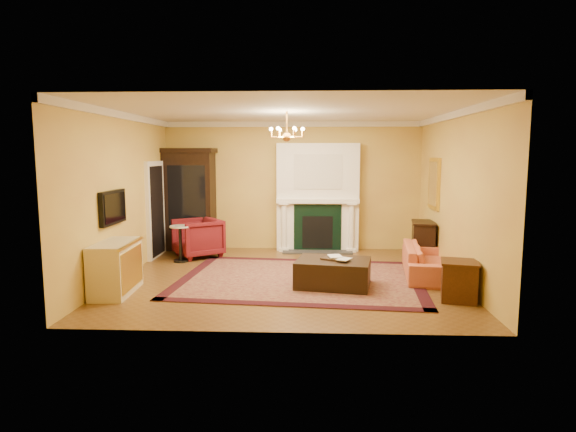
# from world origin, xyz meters

# --- Properties ---
(floor) EXTENTS (6.00, 5.50, 0.02)m
(floor) POSITION_xyz_m (0.00, 0.00, -0.01)
(floor) COLOR brown
(floor) RESTS_ON ground
(ceiling) EXTENTS (6.00, 5.50, 0.02)m
(ceiling) POSITION_xyz_m (0.00, 0.00, 3.01)
(ceiling) COLOR silver
(ceiling) RESTS_ON wall_back
(wall_back) EXTENTS (6.00, 0.02, 3.00)m
(wall_back) POSITION_xyz_m (0.00, 2.76, 1.50)
(wall_back) COLOR gold
(wall_back) RESTS_ON floor
(wall_front) EXTENTS (6.00, 0.02, 3.00)m
(wall_front) POSITION_xyz_m (0.00, -2.76, 1.50)
(wall_front) COLOR gold
(wall_front) RESTS_ON floor
(wall_left) EXTENTS (0.02, 5.50, 3.00)m
(wall_left) POSITION_xyz_m (-3.01, 0.00, 1.50)
(wall_left) COLOR gold
(wall_left) RESTS_ON floor
(wall_right) EXTENTS (0.02, 5.50, 3.00)m
(wall_right) POSITION_xyz_m (3.01, 0.00, 1.50)
(wall_right) COLOR gold
(wall_right) RESTS_ON floor
(fireplace) EXTENTS (1.90, 0.70, 2.50)m
(fireplace) POSITION_xyz_m (0.60, 2.57, 1.19)
(fireplace) COLOR white
(fireplace) RESTS_ON wall_back
(crown_molding) EXTENTS (6.00, 5.50, 0.12)m
(crown_molding) POSITION_xyz_m (0.00, 0.96, 2.94)
(crown_molding) COLOR silver
(crown_molding) RESTS_ON ceiling
(doorway) EXTENTS (0.08, 1.05, 2.10)m
(doorway) POSITION_xyz_m (-2.95, 1.70, 1.05)
(doorway) COLOR silver
(doorway) RESTS_ON wall_left
(tv_panel) EXTENTS (0.09, 0.95, 0.58)m
(tv_panel) POSITION_xyz_m (-2.95, -0.60, 1.35)
(tv_panel) COLOR black
(tv_panel) RESTS_ON wall_left
(gilt_mirror) EXTENTS (0.06, 0.76, 1.05)m
(gilt_mirror) POSITION_xyz_m (2.97, 1.40, 1.65)
(gilt_mirror) COLOR gold
(gilt_mirror) RESTS_ON wall_right
(chandelier) EXTENTS (0.63, 0.55, 0.53)m
(chandelier) POSITION_xyz_m (-0.00, 0.00, 2.61)
(chandelier) COLOR gold
(chandelier) RESTS_ON ceiling
(oriental_rug) EXTENTS (4.58, 3.60, 0.02)m
(oriental_rug) POSITION_xyz_m (0.25, -0.13, 0.01)
(oriental_rug) COLOR #460F1A
(oriental_rug) RESTS_ON floor
(china_cabinet) EXTENTS (1.18, 0.60, 2.28)m
(china_cabinet) POSITION_xyz_m (-2.40, 2.49, 1.14)
(china_cabinet) COLOR black
(china_cabinet) RESTS_ON floor
(wingback_armchair) EXTENTS (1.21, 1.23, 0.93)m
(wingback_armchair) POSITION_xyz_m (-2.04, 1.71, 0.47)
(wingback_armchair) COLOR maroon
(wingback_armchair) RESTS_ON floor
(pedestal_table) EXTENTS (0.43, 0.43, 0.77)m
(pedestal_table) POSITION_xyz_m (-2.29, 1.20, 0.45)
(pedestal_table) COLOR black
(pedestal_table) RESTS_ON floor
(commode) EXTENTS (0.59, 1.16, 0.84)m
(commode) POSITION_xyz_m (-2.73, -1.13, 0.42)
(commode) COLOR beige
(commode) RESTS_ON floor
(coral_sofa) EXTENTS (0.83, 2.02, 0.77)m
(coral_sofa) POSITION_xyz_m (2.58, 0.24, 0.38)
(coral_sofa) COLOR #C25B3D
(coral_sofa) RESTS_ON floor
(end_table) EXTENTS (0.62, 0.62, 0.59)m
(end_table) POSITION_xyz_m (2.72, -1.28, 0.30)
(end_table) COLOR #3D1E10
(end_table) RESTS_ON floor
(console_table) EXTENTS (0.54, 0.80, 0.83)m
(console_table) POSITION_xyz_m (2.78, 1.37, 0.42)
(console_table) COLOR black
(console_table) RESTS_ON floor
(leather_ottoman) EXTENTS (1.36, 1.09, 0.46)m
(leather_ottoman) POSITION_xyz_m (0.82, -0.59, 0.24)
(leather_ottoman) COLOR black
(leather_ottoman) RESTS_ON oriental_rug
(ottoman_tray) EXTENTS (0.51, 0.48, 0.03)m
(ottoman_tray) POSITION_xyz_m (0.85, -0.56, 0.48)
(ottoman_tray) COLOR black
(ottoman_tray) RESTS_ON leather_ottoman
(book_a) EXTENTS (0.22, 0.06, 0.29)m
(book_a) POSITION_xyz_m (0.74, -0.54, 0.65)
(book_a) COLOR gray
(book_a) RESTS_ON ottoman_tray
(book_b) EXTENTS (0.18, 0.11, 0.27)m
(book_b) POSITION_xyz_m (0.90, -0.66, 0.63)
(book_b) COLOR gray
(book_b) RESTS_ON ottoman_tray
(topiary_left) EXTENTS (0.16, 0.16, 0.43)m
(topiary_left) POSITION_xyz_m (-0.04, 2.53, 1.47)
(topiary_left) COLOR gray
(topiary_left) RESTS_ON fireplace
(topiary_right) EXTENTS (0.17, 0.17, 0.45)m
(topiary_right) POSITION_xyz_m (1.29, 2.53, 1.48)
(topiary_right) COLOR gray
(topiary_right) RESTS_ON fireplace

